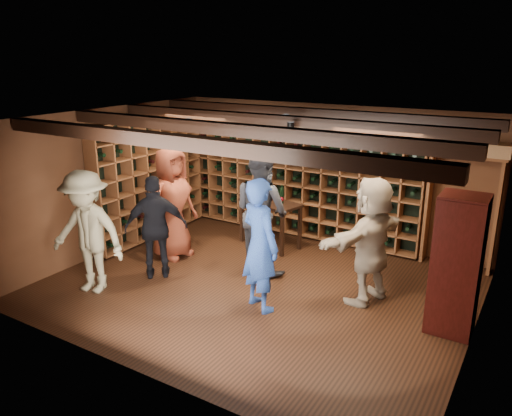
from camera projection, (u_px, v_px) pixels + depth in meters
The scene contains 13 objects.
ground at pixel (258, 286), 7.53m from camera, with size 6.00×6.00×0.00m, color black.
room_shell at pixel (260, 125), 6.85m from camera, with size 6.00×6.00×6.00m.
wine_rack_back at pixel (298, 177), 9.35m from camera, with size 4.65×0.30×2.20m.
wine_rack_left at pixel (150, 178), 9.26m from camera, with size 0.30×2.65×2.20m.
crate_shelf at pixel (467, 174), 7.77m from camera, with size 1.20×0.32×2.07m.
display_cabinet at pixel (456, 268), 6.10m from camera, with size 0.55×0.50×1.75m.
man_blue_shirt at pixel (260, 245), 6.64m from camera, with size 0.67×0.44×1.84m, color navy.
man_grey_suit at pixel (261, 211), 7.83m from camera, with size 0.96×0.75×1.98m, color #212227.
guest_red_floral at pixel (172, 203), 8.38m from camera, with size 0.93×0.61×1.90m, color maroon.
guest_woman_black at pixel (156, 228), 7.63m from camera, with size 0.95×0.40×1.62m, color black.
guest_khaki at pixel (87, 232), 7.15m from camera, with size 1.17×0.67×1.82m, color gray.
guest_beige at pixel (371, 240), 6.86m from camera, with size 1.67×0.53×1.80m, color tan.
tasting_table at pixel (270, 206), 8.92m from camera, with size 1.21×0.81×1.11m.
Camera 1 is at (3.52, -5.86, 3.37)m, focal length 35.00 mm.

